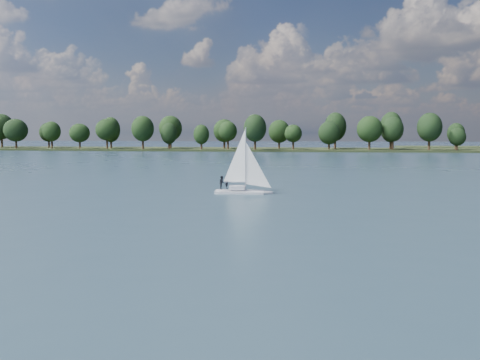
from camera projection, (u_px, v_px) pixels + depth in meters
The scene contains 4 objects.
ground at pixel (274, 167), 116.22m from camera, with size 700.00×700.00×0.00m, color #233342.
far_shore at pixel (294, 150), 226.68m from camera, with size 660.00×40.00×1.50m, color black.
sailboat at pixel (240, 174), 65.11m from camera, with size 6.50×1.97×8.50m.
treeline at pixel (280, 131), 223.16m from camera, with size 562.24×74.31×18.17m.
Camera 1 is at (9.02, -15.90, 7.43)m, focal length 40.00 mm.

